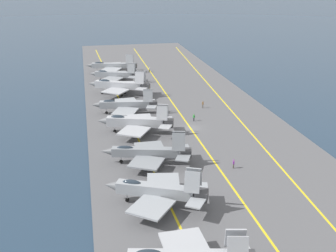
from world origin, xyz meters
TOP-DOWN VIEW (x-y plane):
  - ground_plane at (0.00, 0.00)m, footprint 2000.00×2000.00m
  - carrier_deck at (0.00, 0.00)m, footprint 222.70×44.13m
  - deck_stripe_foul_line at (0.00, -12.14)m, footprint 200.01×13.57m
  - deck_stripe_centerline at (0.00, 0.00)m, footprint 200.43×0.36m
  - deck_stripe_edge_line at (0.00, 12.14)m, footprint 200.26×8.98m
  - parked_jet_second at (-29.89, 12.57)m, footprint 13.61×15.43m
  - parked_jet_third at (-15.61, 11.65)m, footprint 12.26×16.14m
  - parked_jet_fourth at (-0.40, 11.80)m, footprint 13.93×16.22m
  - parked_jet_fifth at (12.87, 12.61)m, footprint 14.36×15.75m
  - parked_jet_sixth at (28.95, 12.66)m, footprint 13.78×17.41m
  - parked_jet_seventh at (43.77, 12.66)m, footprint 14.07×15.81m
  - parked_jet_eighth at (56.66, 12.50)m, footprint 14.26×17.25m
  - crew_purple_vest at (-20.40, -2.47)m, footprint 0.42×0.33m
  - crew_green_vest at (4.46, -1.90)m, footprint 0.38×0.45m
  - crew_white_vest at (54.64, 0.41)m, footprint 0.42×0.33m
  - crew_brown_vest at (13.36, -6.51)m, footprint 0.43×0.46m

SIDE VIEW (x-z plane):
  - ground_plane at x=0.00m, z-range 0.00..0.00m
  - carrier_deck at x=0.00m, z-range 0.00..0.40m
  - deck_stripe_foul_line at x=0.00m, z-range 0.40..0.41m
  - deck_stripe_centerline at x=0.00m, z-range 0.40..0.41m
  - deck_stripe_edge_line at x=0.00m, z-range 0.40..0.41m
  - crew_purple_vest at x=-20.40m, z-range 0.48..2.15m
  - crew_green_vest at x=4.46m, z-range 0.48..2.17m
  - crew_white_vest at x=54.64m, z-range 0.49..2.27m
  - crew_brown_vest at x=13.36m, z-range 0.49..2.29m
  - parked_jet_third at x=-15.61m, z-range -0.44..5.64m
  - parked_jet_fifth at x=12.87m, z-range -0.30..5.54m
  - parked_jet_seventh at x=43.77m, z-range -0.31..5.59m
  - parked_jet_eighth at x=56.66m, z-range -0.28..5.70m
  - parked_jet_second at x=-29.89m, z-range -0.31..6.03m
  - parked_jet_fourth at x=-0.40m, z-range -0.29..6.01m
  - parked_jet_sixth at x=28.95m, z-range -0.27..6.65m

